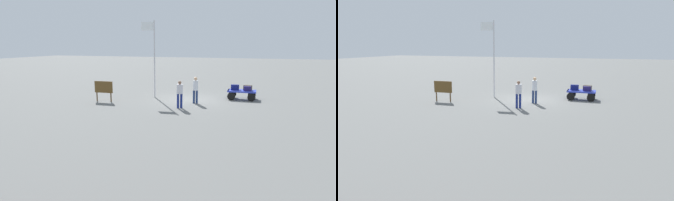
% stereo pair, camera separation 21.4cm
% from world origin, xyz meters
% --- Properties ---
extents(ground_plane, '(120.00, 120.00, 0.00)m').
position_xyz_m(ground_plane, '(0.00, 0.00, 0.00)').
color(ground_plane, slate).
extents(luggage_cart, '(1.93, 1.27, 0.63)m').
position_xyz_m(luggage_cart, '(-3.32, -1.28, 0.46)').
color(luggage_cart, '#2D3DBE').
rests_on(luggage_cart, ground).
extents(suitcase_olive, '(0.58, 0.50, 0.34)m').
position_xyz_m(suitcase_olive, '(-3.71, -1.45, 0.80)').
color(suitcase_olive, '#392F27').
rests_on(suitcase_olive, luggage_cart).
extents(suitcase_tan, '(0.51, 0.33, 0.32)m').
position_xyz_m(suitcase_tan, '(-3.70, -1.16, 0.79)').
color(suitcase_tan, navy).
rests_on(suitcase_tan, luggage_cart).
extents(suitcase_dark, '(0.58, 0.35, 0.37)m').
position_xyz_m(suitcase_dark, '(-2.86, -1.29, 0.82)').
color(suitcase_dark, navy).
rests_on(suitcase_dark, luggage_cart).
extents(worker_lead, '(0.36, 0.36, 1.71)m').
position_xyz_m(worker_lead, '(-0.61, 1.09, 0.98)').
color(worker_lead, navy).
rests_on(worker_lead, ground).
extents(worker_trailing, '(0.49, 0.49, 1.65)m').
position_xyz_m(worker_trailing, '(-0.06, 2.80, 0.98)').
color(worker_trailing, navy).
rests_on(worker_trailing, ground).
extents(flagpole, '(1.01, 0.14, 5.38)m').
position_xyz_m(flagpole, '(2.76, -0.06, 3.22)').
color(flagpole, silver).
rests_on(flagpole, ground).
extents(signboard, '(1.28, 0.14, 1.36)m').
position_xyz_m(signboard, '(5.32, 2.43, 0.90)').
color(signboard, '#4C3319').
rests_on(signboard, ground).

